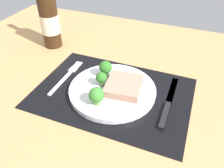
# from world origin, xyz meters

# --- Properties ---
(ground_plane) EXTENTS (1.40, 1.10, 0.03)m
(ground_plane) POSITION_xyz_m (0.00, 0.00, -0.01)
(ground_plane) COLOR tan
(placemat) EXTENTS (0.45, 0.32, 0.00)m
(placemat) POSITION_xyz_m (0.00, 0.00, 0.00)
(placemat) COLOR black
(placemat) RESTS_ON ground_plane
(plate) EXTENTS (0.25, 0.25, 0.02)m
(plate) POSITION_xyz_m (0.00, 0.00, 0.01)
(plate) COLOR silver
(plate) RESTS_ON placemat
(steak) EXTENTS (0.11, 0.12, 0.02)m
(steak) POSITION_xyz_m (0.03, 0.01, 0.03)
(steak) COLOR tan
(steak) RESTS_ON plate
(broccoli_front_edge) EXTENTS (0.03, 0.03, 0.04)m
(broccoli_front_edge) POSITION_xyz_m (-0.03, -0.00, 0.05)
(broccoli_front_edge) COLOR #5B8942
(broccoli_front_edge) RESTS_ON plate
(broccoli_center) EXTENTS (0.04, 0.04, 0.05)m
(broccoli_center) POSITION_xyz_m (-0.01, -0.08, 0.05)
(broccoli_center) COLOR #5B8942
(broccoli_center) RESTS_ON plate
(broccoli_near_fork) EXTENTS (0.04, 0.04, 0.05)m
(broccoli_near_fork) POSITION_xyz_m (-0.04, 0.05, 0.05)
(broccoli_near_fork) COLOR #5B8942
(broccoli_near_fork) RESTS_ON plate
(fork) EXTENTS (0.02, 0.19, 0.01)m
(fork) POSITION_xyz_m (-0.17, 0.01, 0.01)
(fork) COLOR silver
(fork) RESTS_ON placemat
(knife) EXTENTS (0.02, 0.23, 0.01)m
(knife) POSITION_xyz_m (0.16, 0.01, 0.01)
(knife) COLOR black
(knife) RESTS_ON placemat
(wine_bottle) EXTENTS (0.07, 0.07, 0.30)m
(wine_bottle) POSITION_xyz_m (-0.33, 0.19, 0.10)
(wine_bottle) COLOR #331E0F
(wine_bottle) RESTS_ON ground_plane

